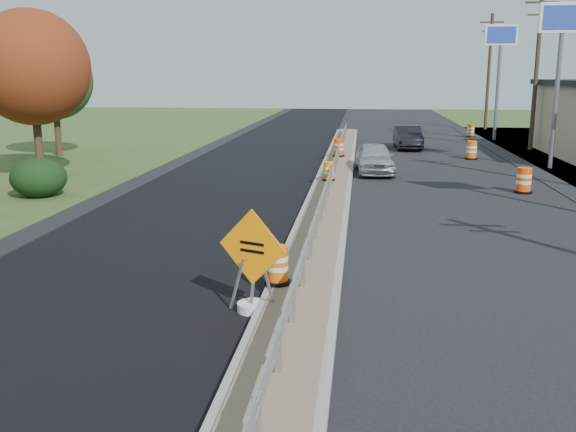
# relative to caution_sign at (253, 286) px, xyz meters

# --- Properties ---
(ground) EXTENTS (140.00, 140.00, 0.00)m
(ground) POSITION_rel_caution_sign_xyz_m (0.90, 4.99, -0.53)
(ground) COLOR black
(ground) RESTS_ON ground
(milled_overlay) EXTENTS (7.20, 120.00, 0.01)m
(milled_overlay) POSITION_rel_caution_sign_xyz_m (-3.50, 14.99, -0.52)
(milled_overlay) COLOR black
(milled_overlay) RESTS_ON ground
(median) EXTENTS (1.60, 55.00, 0.23)m
(median) POSITION_rel_caution_sign_xyz_m (0.90, 12.99, -0.42)
(median) COLOR gray
(median) RESTS_ON ground
(guardrail) EXTENTS (0.10, 46.15, 0.72)m
(guardrail) POSITION_rel_caution_sign_xyz_m (0.90, 13.99, 0.20)
(guardrail) COLOR silver
(guardrail) RESTS_ON median
(pylon_sign_mid) EXTENTS (2.20, 0.30, 7.90)m
(pylon_sign_mid) POSITION_rel_caution_sign_xyz_m (11.40, 20.99, 5.95)
(pylon_sign_mid) COLOR slate
(pylon_sign_mid) RESTS_ON ground
(pylon_sign_north) EXTENTS (2.20, 0.30, 7.90)m
(pylon_sign_north) POSITION_rel_caution_sign_xyz_m (11.40, 34.99, 5.95)
(pylon_sign_north) COLOR slate
(pylon_sign_north) RESTS_ON ground
(utility_pole_nmid) EXTENTS (1.90, 0.26, 9.40)m
(utility_pole_nmid) POSITION_rel_caution_sign_xyz_m (12.40, 28.99, 4.41)
(utility_pole_nmid) COLOR #473523
(utility_pole_nmid) RESTS_ON ground
(utility_pole_north) EXTENTS (1.90, 0.26, 9.40)m
(utility_pole_north) POSITION_rel_caution_sign_xyz_m (12.40, 43.99, 4.41)
(utility_pole_north) COLOR #473523
(utility_pole_north) RESTS_ON ground
(hedge_north) EXTENTS (2.09, 2.09, 1.52)m
(hedge_north) POSITION_rel_caution_sign_xyz_m (-10.10, 10.99, 0.23)
(hedge_north) COLOR black
(hedge_north) RESTS_ON ground
(tree_near_red) EXTENTS (4.95, 4.95, 7.35)m
(tree_near_red) POSITION_rel_caution_sign_xyz_m (-12.10, 14.99, 4.33)
(tree_near_red) COLOR #473523
(tree_near_red) RESTS_ON ground
(tree_near_back) EXTENTS (4.29, 4.29, 6.37)m
(tree_near_back) POSITION_rel_caution_sign_xyz_m (-15.10, 22.99, 3.68)
(tree_near_back) COLOR #473523
(tree_near_back) RESTS_ON ground
(caution_sign) EXTENTS (1.40, 0.63, 2.08)m
(caution_sign) POSITION_rel_caution_sign_xyz_m (0.00, 0.00, 0.00)
(caution_sign) COLOR white
(caution_sign) RESTS_ON ground
(barrel_median_near) EXTENTS (0.56, 0.56, 0.83)m
(barrel_median_near) POSITION_rel_caution_sign_xyz_m (0.35, 1.10, 0.10)
(barrel_median_near) COLOR black
(barrel_median_near) RESTS_ON median
(barrel_median_mid) EXTENTS (0.53, 0.53, 0.78)m
(barrel_median_mid) POSITION_rel_caution_sign_xyz_m (0.73, 14.75, 0.07)
(barrel_median_mid) COLOR black
(barrel_median_mid) RESTS_ON median
(barrel_median_far) EXTENTS (0.65, 0.65, 0.95)m
(barrel_median_far) POSITION_rel_caution_sign_xyz_m (0.86, 22.81, 0.16)
(barrel_median_far) COLOR black
(barrel_median_far) RESTS_ON median
(barrel_shoulder_near) EXTENTS (0.69, 0.69, 1.01)m
(barrel_shoulder_near) POSITION_rel_caution_sign_xyz_m (8.47, 13.97, -0.05)
(barrel_shoulder_near) COLOR black
(barrel_shoulder_near) RESTS_ON ground
(barrel_shoulder_mid) EXTENTS (0.69, 0.69, 1.01)m
(barrel_shoulder_mid) POSITION_rel_caution_sign_xyz_m (8.09, 24.18, -0.05)
(barrel_shoulder_mid) COLOR black
(barrel_shoulder_mid) RESTS_ON ground
(barrel_shoulder_far) EXTENTS (0.65, 0.65, 0.96)m
(barrel_shoulder_far) POSITION_rel_caution_sign_xyz_m (10.10, 37.14, -0.07)
(barrel_shoulder_far) COLOR black
(barrel_shoulder_far) RESTS_ON ground
(car_silver) EXTENTS (1.99, 4.30, 1.43)m
(car_silver) POSITION_rel_caution_sign_xyz_m (2.70, 18.50, 0.18)
(car_silver) COLOR silver
(car_silver) RESTS_ON ground
(car_dark_mid) EXTENTS (1.69, 4.37, 1.42)m
(car_dark_mid) POSITION_rel_caution_sign_xyz_m (4.95, 28.99, 0.18)
(car_dark_mid) COLOR black
(car_dark_mid) RESTS_ON ground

